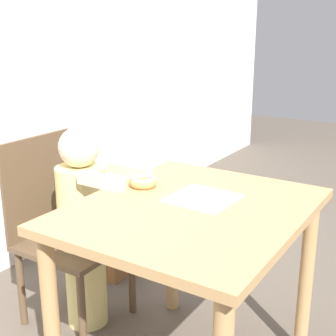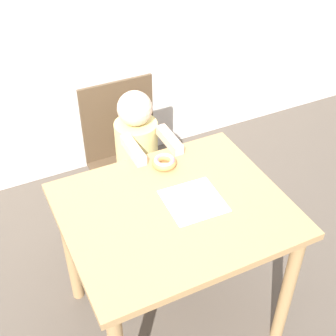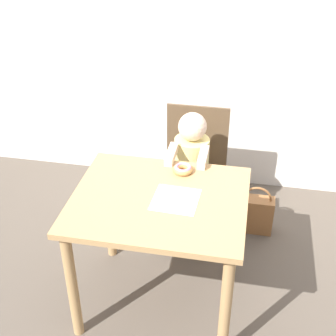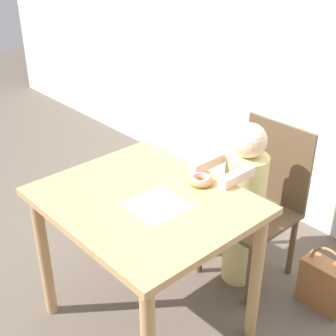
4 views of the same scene
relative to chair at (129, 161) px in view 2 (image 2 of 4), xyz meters
The scene contains 7 objects.
ground_plane 0.90m from the chair, 96.32° to the right, with size 12.00×12.00×0.00m, color brown.
dining_table 0.79m from the chair, 96.32° to the right, with size 0.95×0.80×0.78m.
chair is the anchor object (origin of this frame).
child_figure 0.15m from the chair, 90.00° to the right, with size 0.25×0.43×0.99m.
donut 0.59m from the chair, 90.16° to the right, with size 0.12×0.12×0.04m.
napkin 0.83m from the chair, 89.59° to the right, with size 0.25×0.25×0.00m.
handbag 0.56m from the chair, ahead, with size 0.26×0.12×0.38m.
Camera 2 is at (-0.66, -1.28, 2.15)m, focal length 50.00 mm.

